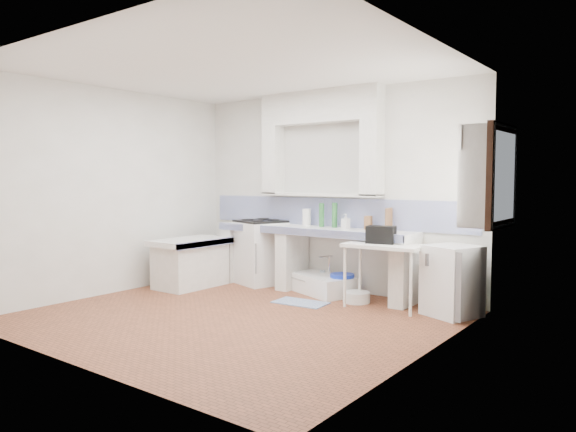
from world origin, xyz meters
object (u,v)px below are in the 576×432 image
Objects in this scene: side_table at (384,276)px; fridge at (452,281)px; stove at (261,253)px; sink at (322,285)px.

fridge is (0.80, 0.14, 0.01)m from side_table.
stove is 0.98× the size of side_table.
side_table is at bearing 10.27° from stove.
fridge reaches higher than sink.
stove is 2.22m from side_table.
fridge is at bearing 14.89° from stove.
side_table is (2.19, -0.30, -0.07)m from stove.
stove is at bearing 168.85° from side_table.
sink is 1.17× the size of fridge.
side_table is at bearing 8.15° from sink.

